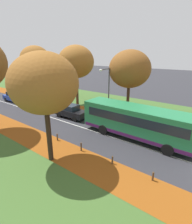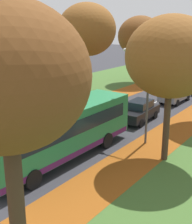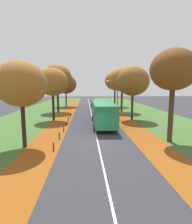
{
  "view_description": "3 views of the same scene",
  "coord_description": "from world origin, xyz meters",
  "px_view_note": "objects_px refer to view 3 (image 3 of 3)",
  "views": [
    {
      "loc": [
        -12.77,
        1.3,
        7.5
      ],
      "look_at": [
        0.19,
        11.13,
        2.03
      ],
      "focal_mm": 28.0,
      "sensor_mm": 36.0,
      "label": 1
    },
    {
      "loc": [
        12.42,
        -4.84,
        7.67
      ],
      "look_at": [
        1.01,
        10.86,
        1.87
      ],
      "focal_mm": 50.0,
      "sensor_mm": 36.0,
      "label": 2
    },
    {
      "loc": [
        -1.05,
        -15.27,
        4.9
      ],
      "look_at": [
        0.36,
        8.45,
        1.53
      ],
      "focal_mm": 28.0,
      "sensor_mm": 36.0,
      "label": 3
    }
  ],
  "objects_px": {
    "tree_right_mid": "(122,80)",
    "bollard_fourth": "(66,123)",
    "tree_right_nearest": "(174,70)",
    "car_grey_following": "(97,106)",
    "tree_left_nearest": "(21,84)",
    "tree_right_near": "(133,81)",
    "car_blue_third_in_line": "(95,104)",
    "bus": "(103,112)",
    "car_black_lead": "(100,110)",
    "tree_left_near": "(53,82)",
    "bollard_third": "(64,129)",
    "tree_left_mid": "(57,78)",
    "bollard_sixth": "(70,116)",
    "tree_left_far": "(66,84)",
    "tree_right_far": "(115,81)",
    "bollard_fifth": "(68,119)",
    "bollard_nearest": "(53,146)",
    "bollard_second": "(59,136)",
    "streetlamp_right": "(116,95)"
  },
  "relations": [
    {
      "from": "tree_right_mid",
      "to": "car_blue_third_in_line",
      "type": "height_order",
      "value": "tree_right_mid"
    },
    {
      "from": "tree_right_far",
      "to": "bollard_sixth",
      "type": "bearing_deg",
      "value": -120.91
    },
    {
      "from": "bollard_nearest",
      "to": "bollard_fourth",
      "type": "bearing_deg",
      "value": 89.69
    },
    {
      "from": "bus",
      "to": "car_blue_third_in_line",
      "type": "height_order",
      "value": "bus"
    },
    {
      "from": "bollard_sixth",
      "to": "tree_right_near",
      "type": "bearing_deg",
      "value": -12.07
    },
    {
      "from": "tree_right_near",
      "to": "bollard_fourth",
      "type": "relative_size",
      "value": 13.06
    },
    {
      "from": "tree_left_mid",
      "to": "bollard_sixth",
      "type": "bearing_deg",
      "value": -66.99
    },
    {
      "from": "tree_left_near",
      "to": "tree_right_near",
      "type": "xyz_separation_m",
      "value": [
        11.82,
        -0.11,
        0.13
      ]
    },
    {
      "from": "tree_right_mid",
      "to": "streetlamp_right",
      "type": "distance_m",
      "value": 7.93
    },
    {
      "from": "car_grey_following",
      "to": "car_blue_third_in_line",
      "type": "distance_m",
      "value": 5.46
    },
    {
      "from": "tree_left_nearest",
      "to": "car_grey_following",
      "type": "height_order",
      "value": "tree_left_nearest"
    },
    {
      "from": "car_black_lead",
      "to": "tree_left_near",
      "type": "bearing_deg",
      "value": -144.48
    },
    {
      "from": "bollard_sixth",
      "to": "car_blue_third_in_line",
      "type": "distance_m",
      "value": 16.63
    },
    {
      "from": "tree_left_near",
      "to": "bollard_sixth",
      "type": "bearing_deg",
      "value": 40.14
    },
    {
      "from": "tree_left_mid",
      "to": "tree_right_nearest",
      "type": "bearing_deg",
      "value": -56.88
    },
    {
      "from": "tree_left_nearest",
      "to": "bollard_fourth",
      "type": "distance_m",
      "value": 9.56
    },
    {
      "from": "tree_right_far",
      "to": "bollard_nearest",
      "type": "xyz_separation_m",
      "value": [
        -10.08,
        -31.4,
        -6.17
      ]
    },
    {
      "from": "bollard_fifth",
      "to": "bus",
      "type": "bearing_deg",
      "value": -28.08
    },
    {
      "from": "car_blue_third_in_line",
      "to": "bus",
      "type": "bearing_deg",
      "value": -90.17
    },
    {
      "from": "tree_right_far",
      "to": "car_black_lead",
      "type": "xyz_separation_m",
      "value": [
        -5.01,
        -13.46,
        -5.68
      ]
    },
    {
      "from": "tree_right_nearest",
      "to": "car_blue_third_in_line",
      "type": "relative_size",
      "value": 1.93
    },
    {
      "from": "tree_right_far",
      "to": "bollard_fifth",
      "type": "relative_size",
      "value": 12.08
    },
    {
      "from": "bollard_sixth",
      "to": "car_blue_third_in_line",
      "type": "height_order",
      "value": "car_blue_third_in_line"
    },
    {
      "from": "car_black_lead",
      "to": "car_blue_third_in_line",
      "type": "xyz_separation_m",
      "value": [
        -0.24,
        12.64,
        0.0
      ]
    },
    {
      "from": "tree_left_near",
      "to": "tree_right_nearest",
      "type": "relative_size",
      "value": 0.94
    },
    {
      "from": "tree_right_nearest",
      "to": "tree_left_far",
      "type": "bearing_deg",
      "value": 112.8
    },
    {
      "from": "tree_left_near",
      "to": "streetlamp_right",
      "type": "height_order",
      "value": "tree_left_near"
    },
    {
      "from": "tree_right_nearest",
      "to": "car_grey_following",
      "type": "distance_m",
      "value": 24.64
    },
    {
      "from": "tree_right_near",
      "to": "bollard_nearest",
      "type": "height_order",
      "value": "tree_right_near"
    },
    {
      "from": "bollard_second",
      "to": "car_blue_third_in_line",
      "type": "bearing_deg",
      "value": 80.14
    },
    {
      "from": "bus",
      "to": "streetlamp_right",
      "type": "bearing_deg",
      "value": 63.2
    },
    {
      "from": "bollard_third",
      "to": "bollard_sixth",
      "type": "bearing_deg",
      "value": 90.17
    },
    {
      "from": "tree_right_mid",
      "to": "bollard_fourth",
      "type": "distance_m",
      "value": 16.87
    },
    {
      "from": "tree_right_nearest",
      "to": "bollard_nearest",
      "type": "xyz_separation_m",
      "value": [
        -10.14,
        -1.66,
        -6.02
      ]
    },
    {
      "from": "bollard_third",
      "to": "car_blue_third_in_line",
      "type": "height_order",
      "value": "car_blue_third_in_line"
    },
    {
      "from": "car_grey_following",
      "to": "bollard_fifth",
      "type": "bearing_deg",
      "value": -110.63
    },
    {
      "from": "tree_left_mid",
      "to": "tree_right_near",
      "type": "relative_size",
      "value": 1.16
    },
    {
      "from": "bollard_second",
      "to": "tree_right_nearest",
      "type": "bearing_deg",
      "value": -7.14
    },
    {
      "from": "tree_right_nearest",
      "to": "car_blue_third_in_line",
      "type": "xyz_separation_m",
      "value": [
        -5.31,
        28.91,
        -5.53
      ]
    },
    {
      "from": "car_blue_third_in_line",
      "to": "car_black_lead",
      "type": "bearing_deg",
      "value": -88.93
    },
    {
      "from": "bollard_third",
      "to": "tree_right_nearest",
      "type": "bearing_deg",
      "value": -22.64
    },
    {
      "from": "tree_right_mid",
      "to": "tree_left_nearest",
      "type": "bearing_deg",
      "value": -121.27
    },
    {
      "from": "bus",
      "to": "car_grey_following",
      "type": "xyz_separation_m",
      "value": [
        0.28,
        15.95,
        -0.89
      ]
    },
    {
      "from": "car_black_lead",
      "to": "bollard_nearest",
      "type": "bearing_deg",
      "value": -105.77
    },
    {
      "from": "tree_left_far",
      "to": "car_grey_following",
      "type": "distance_m",
      "value": 11.0
    },
    {
      "from": "bollard_fourth",
      "to": "tree_right_mid",
      "type": "bearing_deg",
      "value": 51.93
    },
    {
      "from": "bus",
      "to": "tree_right_nearest",
      "type": "bearing_deg",
      "value": -54.45
    },
    {
      "from": "bollard_third",
      "to": "bollard_fifth",
      "type": "relative_size",
      "value": 0.84
    },
    {
      "from": "car_blue_third_in_line",
      "to": "tree_left_near",
      "type": "bearing_deg",
      "value": -111.61
    },
    {
      "from": "bollard_fourth",
      "to": "bollard_fifth",
      "type": "xyz_separation_m",
      "value": [
        -0.04,
        2.93,
        0.06
      ]
    }
  ]
}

